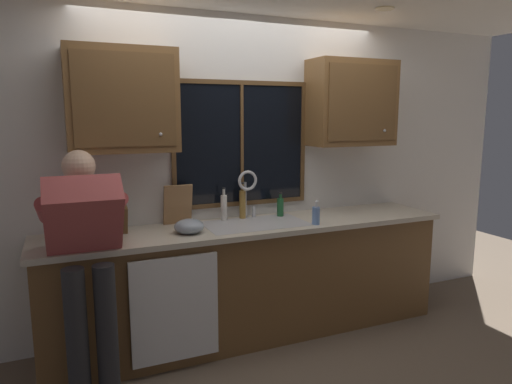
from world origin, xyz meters
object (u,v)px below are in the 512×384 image
at_px(bottle_green_glass, 280,207).
at_px(bottle_tall_clear, 224,207).
at_px(knife_block, 118,219).
at_px(bottle_amber_small, 242,204).
at_px(person_standing, 86,248).
at_px(soap_dispenser, 316,215).
at_px(mixing_bowl, 189,226).
at_px(cutting_board, 178,205).

distance_m(bottle_green_glass, bottle_tall_clear, 0.49).
bearing_deg(knife_block, bottle_green_glass, 2.46).
bearing_deg(bottle_tall_clear, knife_block, -173.33).
relative_size(bottle_tall_clear, bottle_amber_small, 0.90).
xyz_separation_m(bottle_green_glass, bottle_amber_small, (-0.32, 0.05, 0.04)).
xyz_separation_m(person_standing, bottle_tall_clear, (1.08, 0.51, 0.08)).
xyz_separation_m(person_standing, bottle_amber_small, (1.24, 0.51, 0.09)).
bearing_deg(soap_dispenser, bottle_green_glass, 108.44).
bearing_deg(mixing_bowl, cutting_board, 91.34).
distance_m(bottle_green_glass, bottle_amber_small, 0.33).
bearing_deg(person_standing, knife_block, 59.00).
bearing_deg(bottle_green_glass, person_standing, -163.47).
bearing_deg(bottle_green_glass, bottle_tall_clear, 175.20).
height_order(mixing_bowl, bottle_green_glass, bottle_green_glass).
bearing_deg(bottle_tall_clear, person_standing, -154.91).
relative_size(cutting_board, mixing_bowl, 1.48).
bearing_deg(bottle_green_glass, soap_dispenser, -71.56).
bearing_deg(cutting_board, bottle_tall_clear, -2.19).
bearing_deg(knife_block, person_standing, -121.00).
height_order(bottle_tall_clear, bottle_amber_small, bottle_amber_small).
bearing_deg(cutting_board, person_standing, -143.73).
bearing_deg(bottle_green_glass, knife_block, -177.54).
xyz_separation_m(knife_block, cutting_board, (0.46, 0.11, 0.05)).
bearing_deg(bottle_tall_clear, cutting_board, 177.81).
bearing_deg(mixing_bowl, person_standing, -162.67).
bearing_deg(knife_block, bottle_tall_clear, 6.67).
distance_m(person_standing, soap_dispenser, 1.69).
bearing_deg(person_standing, bottle_green_glass, 16.53).
height_order(bottle_green_glass, bottle_amber_small, bottle_amber_small).
height_order(mixing_bowl, soap_dispenser, soap_dispenser).
distance_m(soap_dispenser, bottle_amber_small, 0.62).
distance_m(person_standing, bottle_tall_clear, 1.19).
relative_size(bottle_green_glass, bottle_tall_clear, 0.75).
relative_size(knife_block, bottle_tall_clear, 1.20).
distance_m(soap_dispenser, bottle_green_glass, 0.39).
bearing_deg(bottle_tall_clear, mixing_bowl, -142.23).
xyz_separation_m(cutting_board, soap_dispenser, (0.98, -0.43, -0.08)).
distance_m(person_standing, mixing_bowl, 0.75).
relative_size(mixing_bowl, bottle_amber_small, 0.72).
bearing_deg(bottle_amber_small, soap_dispenser, -43.39).
xyz_separation_m(knife_block, mixing_bowl, (0.47, -0.18, -0.06)).
relative_size(knife_block, mixing_bowl, 1.50).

